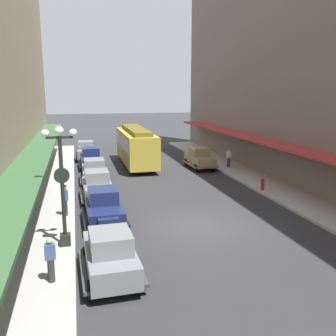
# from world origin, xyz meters

# --- Properties ---
(ground_plane) EXTENTS (200.00, 200.00, 0.00)m
(ground_plane) POSITION_xyz_m (0.00, 0.00, 0.00)
(ground_plane) COLOR #2D2D30
(sidewalk_left) EXTENTS (3.00, 60.00, 0.15)m
(sidewalk_left) POSITION_xyz_m (-7.50, 0.00, 0.07)
(sidewalk_left) COLOR #A8A59E
(sidewalk_left) RESTS_ON ground
(sidewalk_right) EXTENTS (3.00, 60.00, 0.15)m
(sidewalk_right) POSITION_xyz_m (7.50, 0.00, 0.07)
(sidewalk_right) COLOR #A8A59E
(sidewalk_right) RESTS_ON ground
(parked_car_0) EXTENTS (2.14, 4.26, 1.84)m
(parked_car_0) POSITION_xyz_m (-4.53, 10.45, 0.94)
(parked_car_0) COLOR slate
(parked_car_0) RESTS_ON ground
(parked_car_1) EXTENTS (2.23, 4.29, 1.84)m
(parked_car_1) POSITION_xyz_m (4.80, 13.72, 0.94)
(parked_car_1) COLOR #997F5B
(parked_car_1) RESTS_ON ground
(parked_car_2) EXTENTS (2.23, 4.29, 1.84)m
(parked_car_2) POSITION_xyz_m (-4.53, 15.94, 0.94)
(parked_car_2) COLOR #19234C
(parked_car_2) RESTS_ON ground
(parked_car_3) EXTENTS (2.22, 4.29, 1.84)m
(parked_car_3) POSITION_xyz_m (-4.54, 1.29, 0.94)
(parked_car_3) COLOR #19234C
(parked_car_3) RESTS_ON ground
(parked_car_4) EXTENTS (2.21, 4.29, 1.84)m
(parked_car_4) POSITION_xyz_m (-4.58, 5.86, 0.94)
(parked_car_4) COLOR slate
(parked_car_4) RESTS_ON ground
(parked_car_5) EXTENTS (2.24, 4.30, 1.84)m
(parked_car_5) POSITION_xyz_m (-4.75, -4.40, 0.94)
(parked_car_5) COLOR slate
(parked_car_5) RESTS_ON ground
(parked_car_6) EXTENTS (2.18, 4.28, 1.84)m
(parked_car_6) POSITION_xyz_m (-4.81, 20.50, 0.94)
(parked_car_6) COLOR slate
(parked_car_6) RESTS_ON ground
(streetcar) EXTENTS (2.57, 9.61, 3.46)m
(streetcar) POSITION_xyz_m (-0.44, 16.30, 1.90)
(streetcar) COLOR gold
(streetcar) RESTS_ON ground
(lamp_post_with_clock) EXTENTS (1.42, 0.44, 5.16)m
(lamp_post_with_clock) POSITION_xyz_m (-6.40, -1.29, 2.99)
(lamp_post_with_clock) COLOR black
(lamp_post_with_clock) RESTS_ON sidewalk_left
(fire_hydrant) EXTENTS (0.24, 0.24, 0.82)m
(fire_hydrant) POSITION_xyz_m (6.35, 5.06, 0.56)
(fire_hydrant) COLOR #B21E19
(fire_hydrant) RESTS_ON sidewalk_right
(pedestrian_1) EXTENTS (0.36, 0.28, 1.67)m
(pedestrian_1) POSITION_xyz_m (-6.48, 2.78, 1.01)
(pedestrian_1) COLOR #2D2D33
(pedestrian_1) RESTS_ON sidewalk_left
(pedestrian_2) EXTENTS (0.36, 0.28, 1.67)m
(pedestrian_2) POSITION_xyz_m (-8.51, 2.83, 1.01)
(pedestrian_2) COLOR #2D2D33
(pedestrian_2) RESTS_ON sidewalk_left
(pedestrian_3) EXTENTS (0.36, 0.24, 1.64)m
(pedestrian_3) POSITION_xyz_m (-6.81, -4.50, 0.99)
(pedestrian_3) COLOR #2D2D33
(pedestrian_3) RESTS_ON sidewalk_left
(pedestrian_4) EXTENTS (0.36, 0.24, 1.64)m
(pedestrian_4) POSITION_xyz_m (7.20, 12.90, 0.99)
(pedestrian_4) COLOR #2D2D33
(pedestrian_4) RESTS_ON sidewalk_right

